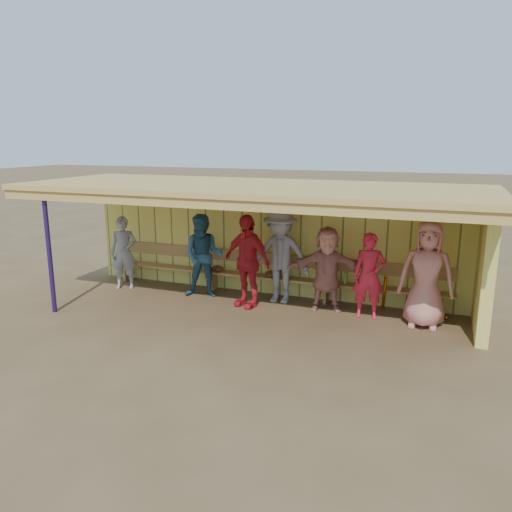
{
  "coord_description": "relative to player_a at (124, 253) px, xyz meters",
  "views": [
    {
      "loc": [
        3.45,
        -8.73,
        3.34
      ],
      "look_at": [
        0.0,
        0.35,
        1.05
      ],
      "focal_mm": 35.0,
      "sensor_mm": 36.0,
      "label": 1
    }
  ],
  "objects": [
    {
      "name": "dugout_equipment",
      "position": [
        2.52,
        0.51,
        -0.34
      ],
      "size": [
        7.46,
        0.62,
        0.8
      ],
      "color": "gold",
      "rests_on": "ground"
    },
    {
      "name": "player_g",
      "position": [
        5.48,
        0.02,
        -0.01
      ],
      "size": [
        0.65,
        0.47,
        1.64
      ],
      "primitive_type": "imported",
      "rotation": [
        0.0,
        0.0,
        0.14
      ],
      "color": "red",
      "rests_on": "ground"
    },
    {
      "name": "bench",
      "position": [
        3.25,
        0.64,
        -0.3
      ],
      "size": [
        7.6,
        0.34,
        0.93
      ],
      "color": "#B2884C",
      "rests_on": "ground"
    },
    {
      "name": "player_e",
      "position": [
        3.62,
        0.3,
        0.17
      ],
      "size": [
        1.31,
        0.78,
        1.99
      ],
      "primitive_type": "imported",
      "rotation": [
        0.0,
        0.0,
        -0.03
      ],
      "color": "gray",
      "rests_on": "ground"
    },
    {
      "name": "player_a",
      "position": [
        0.0,
        0.0,
        0.0
      ],
      "size": [
        0.71,
        0.6,
        1.66
      ],
      "primitive_type": "imported",
      "rotation": [
        0.0,
        0.0,
        0.39
      ],
      "color": "gray",
      "rests_on": "ground"
    },
    {
      "name": "dugout_structure",
      "position": [
        3.64,
        0.21,
        0.87
      ],
      "size": [
        8.8,
        3.2,
        2.5
      ],
      "color": "#E4D761",
      "rests_on": "ground"
    },
    {
      "name": "player_h",
      "position": [
        6.5,
        -0.11,
        0.15
      ],
      "size": [
        0.95,
        0.62,
        1.95
      ],
      "primitive_type": "imported",
      "rotation": [
        0.0,
        0.0,
        0.0
      ],
      "color": "tan",
      "rests_on": "ground"
    },
    {
      "name": "player_c",
      "position": [
        1.97,
        0.09,
        0.07
      ],
      "size": [
        1.03,
        0.9,
        1.8
      ],
      "primitive_type": "imported",
      "rotation": [
        0.0,
        0.0,
        0.28
      ],
      "color": "#2D5D7E",
      "rests_on": "ground"
    },
    {
      "name": "player_f",
      "position": [
        4.64,
        0.14,
        0.02
      ],
      "size": [
        1.64,
        0.86,
        1.69
      ],
      "primitive_type": "imported",
      "rotation": [
        0.0,
        0.0,
        0.24
      ],
      "color": "tan",
      "rests_on": "ground"
    },
    {
      "name": "player_d",
      "position": [
        3.07,
        -0.18,
        0.12
      ],
      "size": [
        1.2,
        0.79,
        1.89
      ],
      "primitive_type": "imported",
      "rotation": [
        0.0,
        0.0,
        -0.32
      ],
      "color": "red",
      "rests_on": "ground"
    },
    {
      "name": "ground",
      "position": [
        3.25,
        -0.48,
        -0.83
      ],
      "size": [
        90.0,
        90.0,
        0.0
      ],
      "primitive_type": "plane",
      "color": "brown",
      "rests_on": "ground"
    }
  ]
}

